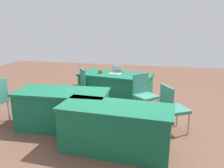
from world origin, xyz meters
TOP-DOWN VIEW (x-y plane):
  - ground_plane at (0.00, 0.00)m, footprint 14.40×14.40m
  - table_foreground at (0.40, -1.52)m, footprint 2.00×1.22m
  - table_mid_left at (-0.09, 0.84)m, footprint 1.86×0.87m
  - table_back_left at (1.11, 0.24)m, footprint 1.83×0.91m
  - chair_near_front at (1.27, -1.03)m, footprint 0.61×0.61m
  - chair_tucked_left at (-0.42, -0.67)m, footprint 0.62×0.62m
  - chair_aisle at (-1.00, -0.00)m, footprint 0.60×0.60m
  - laptop_silver at (0.40, -1.55)m, footprint 0.38×0.36m
  - yarn_ball at (0.80, -1.49)m, footprint 0.11×0.11m
  - scissors_red at (-0.15, -1.49)m, footprint 0.18×0.05m

SIDE VIEW (x-z plane):
  - ground_plane at x=0.00m, z-range 0.00..0.00m
  - table_foreground at x=0.40m, z-range 0.00..0.77m
  - table_mid_left at x=-0.09m, z-range 0.00..0.77m
  - table_back_left at x=1.11m, z-range 0.00..0.77m
  - chair_aisle at x=-1.00m, z-range 0.06..1.00m
  - chair_near_front at x=1.27m, z-range 0.07..1.02m
  - chair_tucked_left at x=-0.42m, z-range 0.08..1.05m
  - scissors_red at x=-0.15m, z-range 0.77..0.78m
  - laptop_silver at x=0.40m, z-range 0.71..0.91m
  - yarn_ball at x=0.80m, z-range 0.77..0.88m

